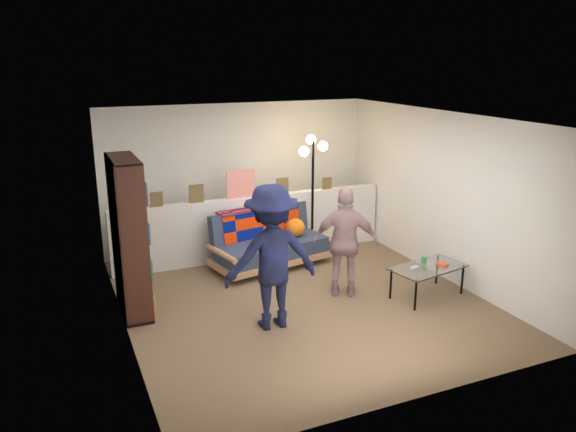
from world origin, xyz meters
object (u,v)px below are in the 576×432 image
object	(u,v)px
futon_sofa	(270,243)
floor_lamp	(312,171)
bookshelf	(129,242)
coffee_table	(428,269)
person_right	(345,242)
person_left	(272,257)

from	to	relation	value
futon_sofa	floor_lamp	size ratio (longest dim) A/B	1.00
bookshelf	coffee_table	size ratio (longest dim) A/B	1.80
floor_lamp	person_right	bearing A→B (deg)	-100.58
floor_lamp	person_left	distance (m)	2.66
futon_sofa	coffee_table	size ratio (longest dim) A/B	1.77
futon_sofa	person_right	size ratio (longest dim) A/B	1.30
futon_sofa	bookshelf	size ratio (longest dim) A/B	0.98
person_left	coffee_table	bearing A→B (deg)	-178.75
futon_sofa	bookshelf	xyz separation A→B (m)	(-2.19, -0.81, 0.56)
bookshelf	person_left	size ratio (longest dim) A/B	1.13
coffee_table	person_left	distance (m)	2.28
person_right	person_left	bearing A→B (deg)	49.28
person_right	floor_lamp	bearing A→B (deg)	-71.04
bookshelf	person_left	xyz separation A→B (m)	(1.46, -1.07, -0.05)
floor_lamp	person_right	world-z (taller)	floor_lamp
person_right	bookshelf	bearing A→B (deg)	16.38
bookshelf	floor_lamp	size ratio (longest dim) A/B	1.02
person_left	person_right	size ratio (longest dim) A/B	1.17
coffee_table	person_right	distance (m)	1.16
bookshelf	person_right	size ratio (longest dim) A/B	1.32
coffee_table	futon_sofa	bearing A→B (deg)	128.00
coffee_table	person_right	size ratio (longest dim) A/B	0.74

